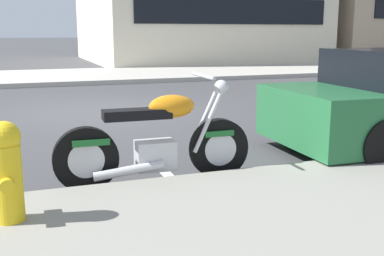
% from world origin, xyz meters
% --- Properties ---
extents(ground_plane, '(260.00, 260.00, 0.00)m').
position_xyz_m(ground_plane, '(0.00, 0.00, 0.00)').
color(ground_plane, '#3D3D3F').
extents(sidewalk_far_curb, '(120.00, 5.00, 0.14)m').
position_xyz_m(sidewalk_far_curb, '(12.00, 7.30, 0.07)').
color(sidewalk_far_curb, '#ADA89E').
rests_on(sidewalk_far_curb, ground).
extents(parking_stall_stripe, '(0.12, 2.20, 0.01)m').
position_xyz_m(parking_stall_stripe, '(0.00, -4.20, 0.00)').
color(parking_stall_stripe, silver).
rests_on(parking_stall_stripe, ground).
extents(parked_motorcycle, '(2.04, 0.62, 1.12)m').
position_xyz_m(parked_motorcycle, '(-0.18, -4.67, 0.43)').
color(parked_motorcycle, black).
rests_on(parked_motorcycle, ground).
extents(fire_hydrant, '(0.24, 0.36, 0.77)m').
position_xyz_m(fire_hydrant, '(-1.60, -5.55, 0.55)').
color(fire_hydrant, gold).
rests_on(fire_hydrant, sidewalk_near_curb).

